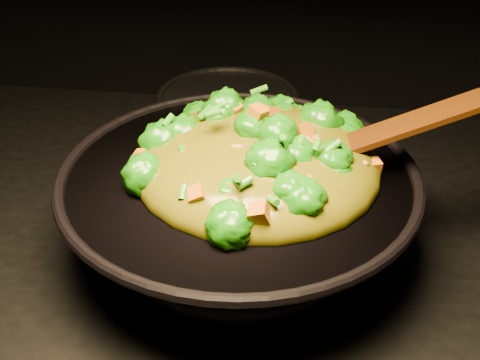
# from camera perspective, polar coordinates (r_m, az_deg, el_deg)

# --- Properties ---
(wok) EXTENTS (0.46, 0.46, 0.12)m
(wok) POSITION_cam_1_polar(r_m,az_deg,el_deg) (0.74, -0.11, -3.21)
(wok) COLOR black
(wok) RESTS_ON stovetop
(stir_fry) EXTENTS (0.34, 0.34, 0.10)m
(stir_fry) POSITION_cam_1_polar(r_m,az_deg,el_deg) (0.69, 1.67, 4.62)
(stir_fry) COLOR #1C7408
(stir_fry) RESTS_ON wok
(spatula) EXTENTS (0.25, 0.07, 0.11)m
(spatula) POSITION_cam_1_polar(r_m,az_deg,el_deg) (0.71, 12.28, 3.99)
(spatula) COLOR #3D1708
(spatula) RESTS_ON wok
(back_pot) EXTENTS (0.25, 0.25, 0.12)m
(back_pot) POSITION_cam_1_polar(r_m,az_deg,el_deg) (0.92, -1.15, 4.95)
(back_pot) COLOR black
(back_pot) RESTS_ON stovetop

